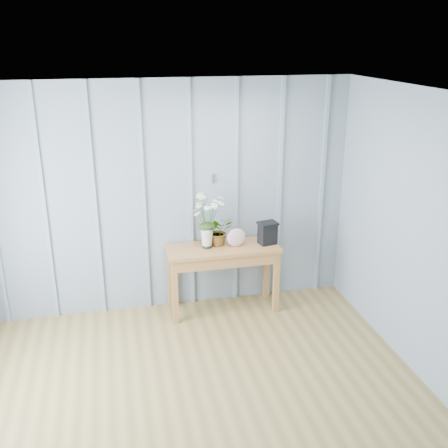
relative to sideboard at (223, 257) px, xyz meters
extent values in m
plane|color=olive|center=(-0.55, -1.99, -0.64)|extent=(4.50, 4.50, 0.00)
cube|color=gray|center=(-0.55, 0.25, 0.61)|extent=(4.00, 0.01, 2.50)
cube|color=white|center=(-0.55, -1.99, 1.86)|extent=(4.00, 4.50, 0.01)
cube|color=#B0B1B5|center=(-0.05, 0.24, 0.81)|extent=(0.03, 0.01, 0.10)
cube|color=#7C929E|center=(-1.80, 0.24, 0.61)|extent=(0.04, 0.03, 2.50)
cube|color=#7C929E|center=(-1.30, 0.24, 0.61)|extent=(0.04, 0.03, 2.50)
cube|color=#7C929E|center=(-0.80, 0.24, 0.61)|extent=(0.04, 0.03, 2.50)
cube|color=#7C929E|center=(-0.30, 0.24, 0.61)|extent=(0.04, 0.03, 2.50)
cube|color=#7C929E|center=(0.20, 0.24, 0.61)|extent=(0.04, 0.03, 2.50)
cube|color=#7C929E|center=(0.70, 0.24, 0.61)|extent=(0.04, 0.03, 2.50)
cube|color=#7C929E|center=(1.20, 0.24, 0.61)|extent=(0.04, 0.03, 2.50)
cube|color=#9D6834|center=(0.00, 0.00, 0.09)|extent=(1.20, 0.45, 0.04)
cube|color=#9D6834|center=(0.00, 0.00, 0.01)|extent=(1.13, 0.42, 0.12)
cube|color=#9D6834|center=(-0.55, -0.18, -0.28)|extent=(0.06, 0.06, 0.71)
cube|color=#9D6834|center=(0.56, -0.18, -0.28)|extent=(0.06, 0.06, 0.71)
cube|color=#9D6834|center=(-0.55, 0.18, -0.28)|extent=(0.06, 0.06, 0.71)
cube|color=#9D6834|center=(0.56, 0.18, -0.28)|extent=(0.06, 0.06, 0.71)
cylinder|color=black|center=(-0.17, 0.02, 0.15)|extent=(0.10, 0.10, 0.06)
cone|color=beige|center=(-0.17, 0.02, 0.24)|extent=(0.16, 0.16, 0.23)
ellipsoid|color=#1D3412|center=(-0.17, 0.02, 0.36)|extent=(0.18, 0.15, 0.09)
imported|color=#1D3412|center=(-0.03, 0.08, 0.27)|extent=(0.33, 0.29, 0.32)
ellipsoid|color=#935360|center=(0.14, -0.02, 0.22)|extent=(0.21, 0.06, 0.21)
cube|color=black|center=(0.49, -0.01, 0.23)|extent=(0.20, 0.17, 0.22)
cube|color=black|center=(0.49, -0.01, 0.35)|extent=(0.23, 0.19, 0.02)
camera|label=1|loc=(-1.13, -5.07, 2.27)|focal=42.00mm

